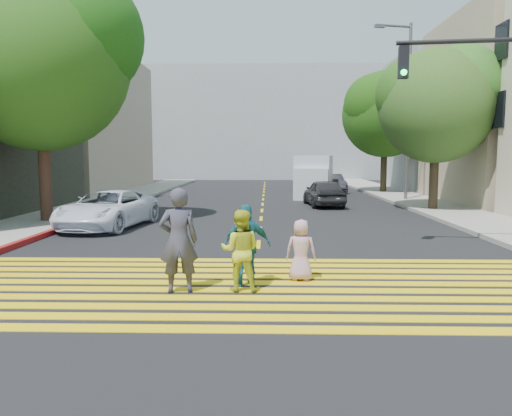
{
  "coord_description": "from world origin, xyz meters",
  "views": [
    {
      "loc": [
        0.27,
        -8.47,
        2.62
      ],
      "look_at": [
        0.0,
        3.0,
        1.4
      ],
      "focal_mm": 35.0,
      "sensor_mm": 36.0,
      "label": 1
    }
  ],
  "objects_px": {
    "pedestrian_man": "(179,240)",
    "white_van": "(314,178)",
    "pedestrian_extra": "(247,245)",
    "tree_right_near": "(438,100)",
    "dark_car_parked": "(332,183)",
    "tree_right_far": "(386,110)",
    "dark_car_near": "(324,193)",
    "tree_left": "(42,52)",
    "pedestrian_child": "(301,250)",
    "silver_car": "(309,180)",
    "traffic_signal": "(509,108)",
    "pedestrian_woman": "(240,250)",
    "white_sedan": "(108,209)"
  },
  "relations": [
    {
      "from": "pedestrian_man",
      "to": "white_van",
      "type": "relative_size",
      "value": 0.35
    },
    {
      "from": "pedestrian_extra",
      "to": "tree_right_near",
      "type": "bearing_deg",
      "value": -133.47
    },
    {
      "from": "dark_car_parked",
      "to": "tree_right_far",
      "type": "bearing_deg",
      "value": -22.87
    },
    {
      "from": "dark_car_near",
      "to": "pedestrian_man",
      "type": "bearing_deg",
      "value": 68.98
    },
    {
      "from": "tree_left",
      "to": "pedestrian_child",
      "type": "xyz_separation_m",
      "value": [
        9.04,
        -8.48,
        -5.76
      ]
    },
    {
      "from": "tree_left",
      "to": "silver_car",
      "type": "relative_size",
      "value": 1.99
    },
    {
      "from": "dark_car_parked",
      "to": "pedestrian_man",
      "type": "bearing_deg",
      "value": -108.54
    },
    {
      "from": "silver_car",
      "to": "white_van",
      "type": "distance_m",
      "value": 8.46
    },
    {
      "from": "pedestrian_child",
      "to": "traffic_signal",
      "type": "distance_m",
      "value": 6.98
    },
    {
      "from": "pedestrian_extra",
      "to": "silver_car",
      "type": "relative_size",
      "value": 0.35
    },
    {
      "from": "tree_right_near",
      "to": "pedestrian_extra",
      "type": "distance_m",
      "value": 16.28
    },
    {
      "from": "tree_right_far",
      "to": "silver_car",
      "type": "relative_size",
      "value": 1.76
    },
    {
      "from": "tree_left",
      "to": "tree_right_far",
      "type": "distance_m",
      "value": 22.44
    },
    {
      "from": "pedestrian_child",
      "to": "traffic_signal",
      "type": "height_order",
      "value": "traffic_signal"
    },
    {
      "from": "tree_right_near",
      "to": "tree_right_far",
      "type": "bearing_deg",
      "value": 89.08
    },
    {
      "from": "pedestrian_woman",
      "to": "silver_car",
      "type": "bearing_deg",
      "value": -93.4
    },
    {
      "from": "white_sedan",
      "to": "dark_car_near",
      "type": "bearing_deg",
      "value": 50.75
    },
    {
      "from": "pedestrian_child",
      "to": "dark_car_parked",
      "type": "relative_size",
      "value": 0.33
    },
    {
      "from": "tree_right_near",
      "to": "white_van",
      "type": "height_order",
      "value": "tree_right_near"
    },
    {
      "from": "pedestrian_extra",
      "to": "tree_left",
      "type": "bearing_deg",
      "value": -60.4
    },
    {
      "from": "white_sedan",
      "to": "white_van",
      "type": "xyz_separation_m",
      "value": [
        8.65,
        13.29,
        0.54
      ]
    },
    {
      "from": "pedestrian_woman",
      "to": "dark_car_near",
      "type": "xyz_separation_m",
      "value": [
        3.42,
        16.16,
        -0.09
      ]
    },
    {
      "from": "tree_right_far",
      "to": "pedestrian_child",
      "type": "relative_size",
      "value": 6.46
    },
    {
      "from": "white_sedan",
      "to": "white_van",
      "type": "relative_size",
      "value": 0.86
    },
    {
      "from": "white_sedan",
      "to": "silver_car",
      "type": "distance_m",
      "value": 23.52
    },
    {
      "from": "tree_right_near",
      "to": "tree_right_far",
      "type": "relative_size",
      "value": 0.9
    },
    {
      "from": "tree_left",
      "to": "traffic_signal",
      "type": "height_order",
      "value": "tree_left"
    },
    {
      "from": "pedestrian_extra",
      "to": "silver_car",
      "type": "bearing_deg",
      "value": -109.14
    },
    {
      "from": "dark_car_near",
      "to": "white_van",
      "type": "relative_size",
      "value": 0.72
    },
    {
      "from": "pedestrian_extra",
      "to": "dark_car_near",
      "type": "height_order",
      "value": "pedestrian_extra"
    },
    {
      "from": "tree_right_far",
      "to": "pedestrian_extra",
      "type": "relative_size",
      "value": 5.07
    },
    {
      "from": "dark_car_parked",
      "to": "tree_left",
      "type": "bearing_deg",
      "value": -132.99
    },
    {
      "from": "pedestrian_man",
      "to": "dark_car_parked",
      "type": "bearing_deg",
      "value": -114.14
    },
    {
      "from": "pedestrian_child",
      "to": "white_van",
      "type": "xyz_separation_m",
      "value": [
        2.18,
        20.78,
        0.58
      ]
    },
    {
      "from": "tree_right_far",
      "to": "dark_car_parked",
      "type": "distance_m",
      "value": 6.14
    },
    {
      "from": "tree_left",
      "to": "dark_car_parked",
      "type": "distance_m",
      "value": 21.73
    },
    {
      "from": "white_sedan",
      "to": "tree_right_far",
      "type": "bearing_deg",
      "value": 58.65
    },
    {
      "from": "pedestrian_extra",
      "to": "dark_car_parked",
      "type": "xyz_separation_m",
      "value": [
        4.96,
        25.42,
        -0.18
      ]
    },
    {
      "from": "white_van",
      "to": "tree_right_near",
      "type": "bearing_deg",
      "value": -48.42
    },
    {
      "from": "pedestrian_extra",
      "to": "silver_car",
      "type": "distance_m",
      "value": 29.86
    },
    {
      "from": "white_sedan",
      "to": "dark_car_parked",
      "type": "height_order",
      "value": "white_sedan"
    },
    {
      "from": "silver_car",
      "to": "dark_car_parked",
      "type": "relative_size",
      "value": 1.22
    },
    {
      "from": "tree_right_far",
      "to": "pedestrian_man",
      "type": "relative_size",
      "value": 4.16
    },
    {
      "from": "pedestrian_man",
      "to": "dark_car_parked",
      "type": "height_order",
      "value": "pedestrian_man"
    },
    {
      "from": "silver_car",
      "to": "pedestrian_man",
      "type": "bearing_deg",
      "value": 83.28
    },
    {
      "from": "dark_car_near",
      "to": "silver_car",
      "type": "relative_size",
      "value": 0.86
    },
    {
      "from": "pedestrian_extra",
      "to": "dark_car_parked",
      "type": "bearing_deg",
      "value": -113.14
    },
    {
      "from": "dark_car_near",
      "to": "silver_car",
      "type": "bearing_deg",
      "value": -96.78
    },
    {
      "from": "tree_left",
      "to": "dark_car_near",
      "type": "relative_size",
      "value": 2.31
    },
    {
      "from": "silver_car",
      "to": "traffic_signal",
      "type": "height_order",
      "value": "traffic_signal"
    }
  ]
}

